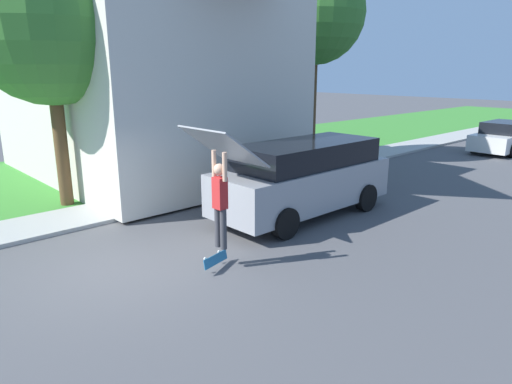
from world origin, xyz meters
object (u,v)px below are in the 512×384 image
lawn_tree_near (47,23)px  skateboard (215,259)px  suv_parked (303,177)px  car_down_street (504,137)px  skateboarder (220,199)px  lawn_tree_far (315,14)px

lawn_tree_near → skateboard: lawn_tree_near is taller
lawn_tree_near → suv_parked: (5.06, 4.35, -3.87)m
car_down_street → skateboard: car_down_street is taller
car_down_street → skateboarder: 18.18m
suv_parked → car_down_street: 14.43m
lawn_tree_far → lawn_tree_near: bearing=-91.1°
lawn_tree_near → lawn_tree_far: 10.36m
lawn_tree_far → car_down_street: size_ratio=1.79×
lawn_tree_far → car_down_street: (4.76, 8.47, -5.24)m
suv_parked → skateboarder: 3.89m
lawn_tree_far → suv_parked: 9.10m
skateboarder → skateboard: size_ratio=2.45×
lawn_tree_near → skateboard: (6.20, 0.53, -4.74)m
lawn_tree_far → skateboard: (5.99, -9.78, -5.74)m
car_down_street → skateboarder: (1.25, -18.12, 0.71)m
skateboarder → car_down_street: bearing=94.0°
skateboard → lawn_tree_near: bearing=-175.1°
lawn_tree_far → skateboarder: lawn_tree_far is taller
lawn_tree_far → skateboard: bearing=-58.5°
suv_parked → skateboard: (1.13, -3.82, -0.87)m
lawn_tree_near → skateboarder: size_ratio=3.66×
lawn_tree_near → car_down_street: (4.97, 18.77, -4.25)m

